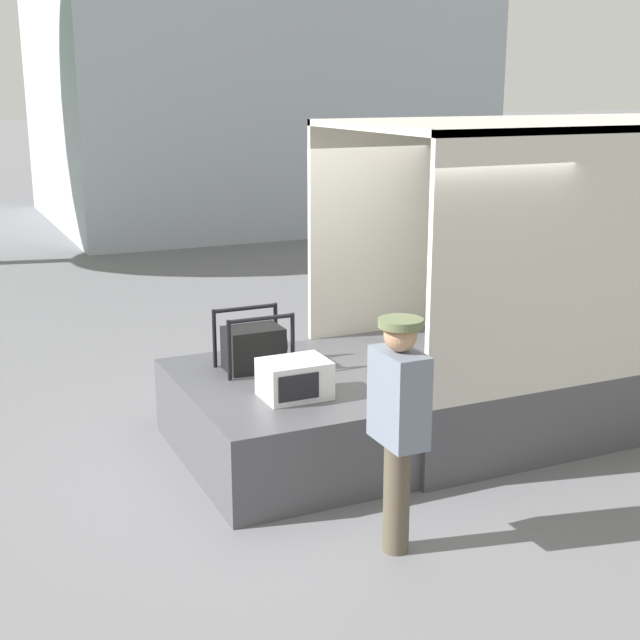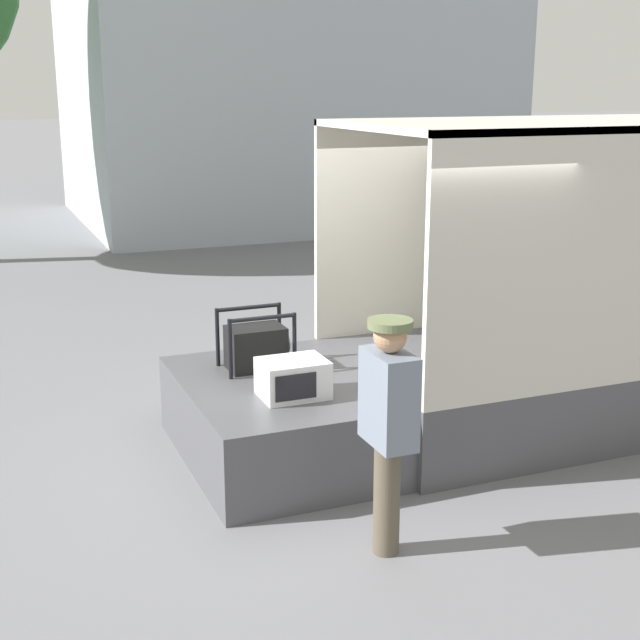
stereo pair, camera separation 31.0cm
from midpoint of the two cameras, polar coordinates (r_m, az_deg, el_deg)
The scene contains 5 objects.
ground_plane at distance 7.96m, azimuth 3.77°, elevation -7.90°, with size 160.00×160.00×0.00m, color slate.
tailgate_deck at distance 7.55m, azimuth -1.51°, elevation -6.39°, with size 1.54×2.11×0.68m, color #4C4C51.
microwave at distance 7.04m, azimuth -0.47°, elevation -3.77°, with size 0.52×0.41×0.30m.
portable_generator at distance 7.73m, azimuth -2.86°, elevation -1.70°, with size 0.61×0.43×0.52m.
worker_person at distance 5.85m, azimuth 5.93°, elevation -6.02°, with size 0.29×0.44×1.63m.
Camera 2 is at (-3.08, -6.66, 3.07)m, focal length 50.00 mm.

